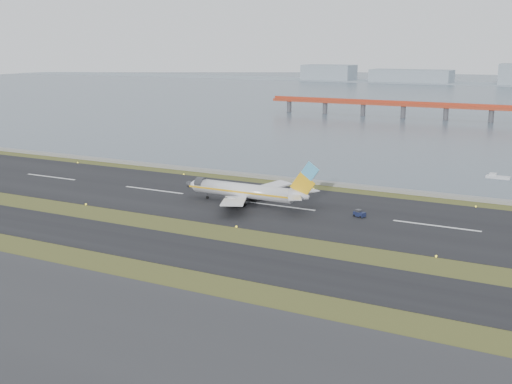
# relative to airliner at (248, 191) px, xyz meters

# --- Properties ---
(ground) EXTENTS (1000.00, 1000.00, 0.00)m
(ground) POSITION_rel_airliner_xyz_m (8.25, -28.12, -3.46)
(ground) COLOR #3A4D1B
(ground) RESTS_ON ground
(apron_strip) EXTENTS (1000.00, 50.00, 0.10)m
(apron_strip) POSITION_rel_airliner_xyz_m (8.25, -83.12, -3.41)
(apron_strip) COLOR #2E2E30
(apron_strip) RESTS_ON ground
(taxiway_strip) EXTENTS (1000.00, 18.00, 0.10)m
(taxiway_strip) POSITION_rel_airliner_xyz_m (8.25, -40.12, -3.41)
(taxiway_strip) COLOR black
(taxiway_strip) RESTS_ON ground
(runway_strip) EXTENTS (1000.00, 45.00, 0.10)m
(runway_strip) POSITION_rel_airliner_xyz_m (8.25, 1.88, -3.41)
(runway_strip) COLOR black
(runway_strip) RESTS_ON ground
(seawall) EXTENTS (1000.00, 2.50, 1.00)m
(seawall) POSITION_rel_airliner_xyz_m (8.25, 31.88, -2.96)
(seawall) COLOR gray
(seawall) RESTS_ON ground
(bay_water) EXTENTS (1400.00, 800.00, 1.30)m
(bay_water) POSITION_rel_airliner_xyz_m (8.25, 431.88, -3.46)
(bay_water) COLOR #404D5C
(bay_water) RESTS_ON ground
(red_pier) EXTENTS (260.00, 5.00, 10.20)m
(red_pier) POSITION_rel_airliner_xyz_m (28.25, 221.88, 3.82)
(red_pier) COLOR #AB371D
(red_pier) RESTS_ON ground
(airliner) EXTENTS (38.52, 32.89, 12.80)m
(airliner) POSITION_rel_airliner_xyz_m (0.00, 0.00, 0.00)
(airliner) COLOR white
(airliner) RESTS_ON ground
(pushback_tug) EXTENTS (3.20, 2.48, 1.81)m
(pushback_tug) POSITION_rel_airliner_xyz_m (29.98, 1.22, -2.58)
(pushback_tug) COLOR #151C3B
(pushback_tug) RESTS_ON ground
(workboat_near) EXTENTS (7.21, 2.40, 1.74)m
(workboat_near) POSITION_rel_airliner_xyz_m (52.84, 65.38, -2.91)
(workboat_near) COLOR silver
(workboat_near) RESTS_ON ground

